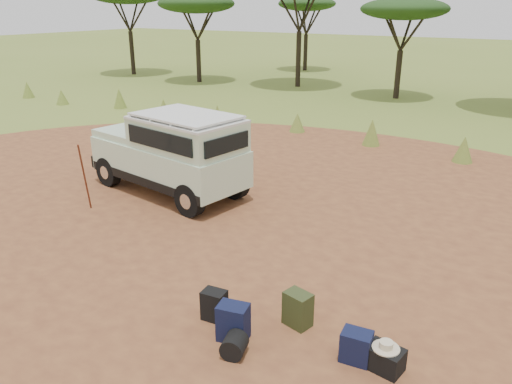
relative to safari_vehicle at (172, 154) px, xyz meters
The scene contains 12 objects.
ground 3.41m from the safari_vehicle, 34.02° to the right, with size 140.00×140.00×0.00m, color olive.
dirt_clearing 3.41m from the safari_vehicle, 34.02° to the right, with size 23.00×23.00×0.01m, color brown.
grass_fringe 7.43m from the safari_vehicle, 67.64° to the left, with size 36.60×1.60×0.90m.
safari_vehicle is the anchor object (origin of this frame).
walking_staff 2.15m from the safari_vehicle, 115.26° to the right, with size 0.04×0.04×1.65m, color brown.
backpack_black 5.65m from the safari_vehicle, 43.41° to the right, with size 0.35×0.26×0.48m, color black.
backpack_navy 6.19m from the safari_vehicle, 41.82° to the right, with size 0.42×0.30×0.56m, color #111735.
backpack_olive 6.22m from the safari_vehicle, 32.58° to the right, with size 0.39×0.28×0.54m, color #303C1B.
duffel_navy 7.24m from the safari_vehicle, 30.21° to the right, with size 0.39×0.29×0.44m, color #111735.
hard_case 7.57m from the safari_vehicle, 28.56° to the right, with size 0.47×0.33×0.33m, color black.
stuff_sack 6.55m from the safari_vehicle, 42.49° to the right, with size 0.32×0.32×0.32m, color black.
safari_hat 7.55m from the safari_vehicle, 28.56° to the right, with size 0.36×0.36×0.10m.
Camera 1 is at (5.25, -7.14, 4.47)m, focal length 35.00 mm.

